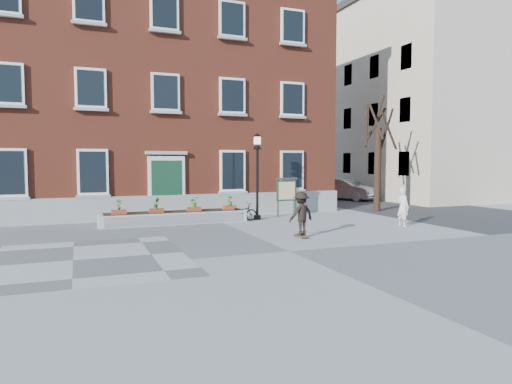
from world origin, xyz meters
name	(u,v)px	position (x,y,z in m)	size (l,w,h in m)	color
ground	(289,251)	(0.00, 0.00, 0.00)	(100.00, 100.00, 0.00)	gray
checker_patch	(73,260)	(-6.00, 1.00, 0.01)	(6.00, 6.00, 0.01)	#57575A
bicycle	(240,212)	(0.87, 6.82, 0.41)	(0.54, 1.55, 0.82)	black
parked_car	(346,189)	(11.30, 14.57, 0.72)	(1.53, 4.38, 1.44)	#B7B9BC
bystander	(403,207)	(6.57, 2.97, 0.80)	(0.58, 0.38, 1.60)	silver
brick_building	(149,96)	(-2.00, 13.98, 6.30)	(18.40, 10.85, 12.60)	brown
planter_assembly	(175,216)	(-1.99, 7.18, 0.31)	(6.20, 1.12, 1.15)	#BABAB5
bare_tree	(378,159)	(9.01, 8.01, 2.79)	(1.83, 1.83, 6.16)	#312016
side_street	(382,108)	(17.99, 19.78, 7.02)	(15.20, 36.00, 14.50)	#38383B
lamp_post	(257,164)	(1.80, 7.15, 2.54)	(0.40, 0.40, 3.93)	black
notice_board	(286,190)	(3.54, 7.73, 1.26)	(1.10, 0.16, 1.87)	#193324
skateboarder	(301,214)	(1.45, 2.09, 0.83)	(1.09, 0.78, 1.60)	brown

